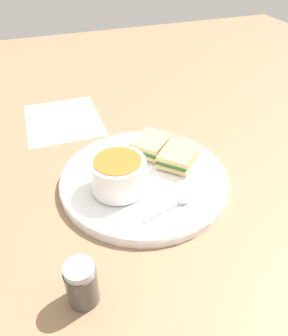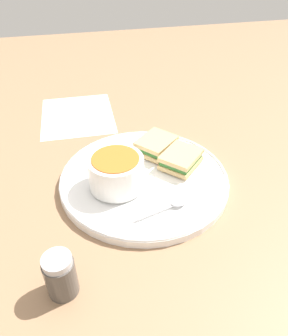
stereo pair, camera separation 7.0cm
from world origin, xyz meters
name	(u,v)px [view 1 (the left image)]	position (x,y,z in m)	size (l,w,h in m)	color
ground_plane	(144,182)	(0.00, 0.00, 0.00)	(2.40, 2.40, 0.00)	#8E6B4C
plate	(144,179)	(0.00, 0.00, 0.01)	(0.37, 0.37, 0.02)	white
soup_bowl	(118,174)	(-0.06, -0.02, 0.06)	(0.11, 0.11, 0.07)	white
spoon	(180,200)	(0.04, -0.10, 0.02)	(0.11, 0.04, 0.01)	silver
sandwich_half_near	(178,156)	(0.09, 0.02, 0.04)	(0.11, 0.11, 0.03)	tan
sandwich_half_far	(151,144)	(0.05, 0.08, 0.04)	(0.11, 0.11, 0.03)	tan
salt_shaker	(82,283)	(-0.18, -0.23, 0.04)	(0.05, 0.05, 0.08)	#4C4742
menu_sheet	(63,120)	(-0.12, 0.34, 0.00)	(0.21, 0.25, 0.00)	white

